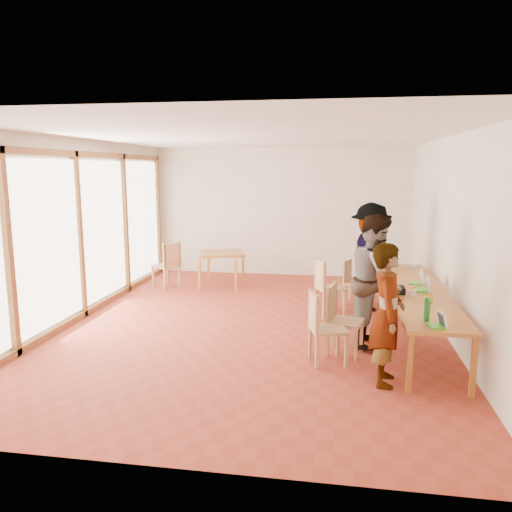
% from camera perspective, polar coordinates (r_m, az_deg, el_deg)
% --- Properties ---
extents(ground, '(8.00, 8.00, 0.00)m').
position_cam_1_polar(ground, '(8.20, -0.37, -7.87)').
color(ground, '#A23B27').
rests_on(ground, ground).
extents(wall_back, '(6.00, 0.10, 3.00)m').
position_cam_1_polar(wall_back, '(11.81, 2.86, 5.04)').
color(wall_back, white).
rests_on(wall_back, ground).
extents(wall_front, '(6.00, 0.10, 3.00)m').
position_cam_1_polar(wall_front, '(4.05, -9.88, -4.68)').
color(wall_front, white).
rests_on(wall_front, ground).
extents(wall_right, '(0.10, 8.00, 3.00)m').
position_cam_1_polar(wall_right, '(7.95, 21.48, 1.95)').
color(wall_right, white).
rests_on(wall_right, ground).
extents(window_wall, '(0.10, 8.00, 3.00)m').
position_cam_1_polar(window_wall, '(8.86, -19.65, 2.82)').
color(window_wall, white).
rests_on(window_wall, ground).
extents(ceiling, '(6.00, 8.00, 0.04)m').
position_cam_1_polar(ceiling, '(7.82, -0.40, 13.69)').
color(ceiling, white).
rests_on(ceiling, wall_back).
extents(communal_table, '(0.80, 4.00, 0.75)m').
position_cam_1_polar(communal_table, '(7.77, 17.86, -3.99)').
color(communal_table, '#C76E2C').
rests_on(communal_table, ground).
extents(side_table, '(0.90, 0.90, 0.75)m').
position_cam_1_polar(side_table, '(10.69, -3.94, 0.02)').
color(side_table, '#C76E2C').
rests_on(side_table, ground).
extents(chair_near, '(0.55, 0.55, 0.51)m').
position_cam_1_polar(chair_near, '(6.55, 7.43, -7.27)').
color(chair_near, tan).
rests_on(chair_near, ground).
extents(chair_mid, '(0.54, 0.54, 0.51)m').
position_cam_1_polar(chair_mid, '(6.93, 9.36, -6.30)').
color(chair_mid, tan).
rests_on(chair_mid, ground).
extents(chair_far, '(0.59, 0.59, 0.51)m').
position_cam_1_polar(chair_far, '(8.73, 7.92, -2.85)').
color(chair_far, tan).
rests_on(chair_far, ground).
extents(chair_empty, '(0.50, 0.50, 0.44)m').
position_cam_1_polar(chair_empty, '(9.55, 10.83, -2.35)').
color(chair_empty, tan).
rests_on(chair_empty, ground).
extents(chair_spare, '(0.63, 0.63, 0.52)m').
position_cam_1_polar(chair_spare, '(10.68, -9.91, -0.47)').
color(chair_spare, tan).
rests_on(chair_spare, ground).
extents(person_near, '(0.44, 0.64, 1.68)m').
position_cam_1_polar(person_near, '(6.03, 14.75, -6.48)').
color(person_near, gray).
rests_on(person_near, ground).
extents(person_mid, '(0.80, 0.99, 1.89)m').
position_cam_1_polar(person_mid, '(7.30, 13.52, -2.71)').
color(person_mid, gray).
rests_on(person_mid, ground).
extents(person_far, '(0.89, 1.33, 1.92)m').
position_cam_1_polar(person_far, '(9.11, 12.92, -0.08)').
color(person_far, gray).
rests_on(person_far, ground).
extents(laptop_near, '(0.22, 0.24, 0.18)m').
position_cam_1_polar(laptop_near, '(6.04, 20.13, -7.16)').
color(laptop_near, green).
rests_on(laptop_near, communal_table).
extents(laptop_mid, '(0.28, 0.30, 0.21)m').
position_cam_1_polar(laptop_mid, '(7.67, 18.75, -3.41)').
color(laptop_mid, green).
rests_on(laptop_mid, communal_table).
extents(laptop_far, '(0.28, 0.29, 0.21)m').
position_cam_1_polar(laptop_far, '(8.12, 18.12, -2.65)').
color(laptop_far, green).
rests_on(laptop_far, communal_table).
extents(yellow_mug, '(0.13, 0.13, 0.09)m').
position_cam_1_polar(yellow_mug, '(7.06, 19.15, -4.67)').
color(yellow_mug, yellow).
rests_on(yellow_mug, communal_table).
extents(green_bottle, '(0.07, 0.07, 0.28)m').
position_cam_1_polar(green_bottle, '(6.19, 18.96, -5.79)').
color(green_bottle, '#1A752B').
rests_on(green_bottle, communal_table).
extents(clear_glass, '(0.07, 0.07, 0.09)m').
position_cam_1_polar(clear_glass, '(7.29, 17.59, -4.14)').
color(clear_glass, silver).
rests_on(clear_glass, communal_table).
extents(condiment_cup, '(0.08, 0.08, 0.06)m').
position_cam_1_polar(condiment_cup, '(9.37, 17.64, -1.16)').
color(condiment_cup, white).
rests_on(condiment_cup, communal_table).
extents(pink_phone, '(0.05, 0.10, 0.01)m').
position_cam_1_polar(pink_phone, '(7.92, 17.65, -3.32)').
color(pink_phone, '#E44A77').
rests_on(pink_phone, communal_table).
extents(black_pouch, '(0.16, 0.26, 0.09)m').
position_cam_1_polar(black_pouch, '(7.45, 16.00, -3.75)').
color(black_pouch, black).
rests_on(black_pouch, communal_table).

